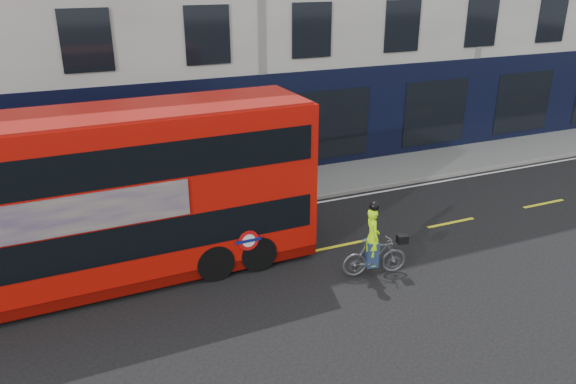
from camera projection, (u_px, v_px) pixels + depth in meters
ground at (368, 268)px, 15.40m from camera, size 120.00×120.00×0.00m
pavement at (278, 187)px, 20.91m from camera, size 60.00×3.00×0.12m
kerb at (294, 201)px, 19.63m from camera, size 60.00×0.12×0.13m
road_edge_line at (298, 206)px, 19.40m from camera, size 58.00×0.10×0.01m
lane_dashes at (342, 245)px, 16.67m from camera, size 58.00×0.12×0.01m
bus at (98, 199)px, 13.99m from camera, size 11.25×2.83×4.51m
cyclist at (374, 251)px, 14.84m from camera, size 1.85×0.84×2.14m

